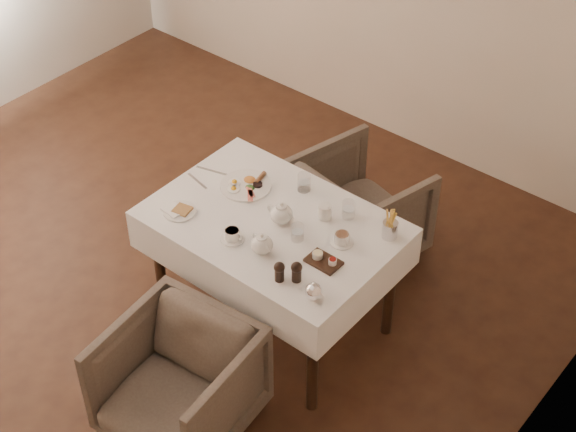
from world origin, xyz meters
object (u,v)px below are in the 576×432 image
Objects in this scene: teapot_centre at (281,213)px; armchair_near at (179,383)px; table at (273,237)px; breakfast_plate at (247,185)px; armchair_far at (356,209)px.

armchair_near is at bearing -91.60° from teapot_centre.
table is 7.91× the size of teapot_centre.
breakfast_plate is (-0.39, 0.96, 0.45)m from armchair_near.
armchair_far is (-0.01, 0.79, -0.32)m from table.
armchair_near is 1.62m from armchair_far.
teapot_centre is (0.04, 0.02, 0.18)m from table.
breakfast_plate reaches higher than armchair_near.
teapot_centre is at bearing 22.12° from table.
armchair_far is (-0.10, 1.62, 0.01)m from armchair_near.
armchair_near is 2.43× the size of breakfast_plate.
armchair_near is (0.10, -0.84, -0.33)m from table.
breakfast_plate is 1.74× the size of teapot_centre.
table is 1.80× the size of armchair_far.
breakfast_plate is at bearing 80.24° from armchair_far.
armchair_far is at bearing 90.56° from table.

